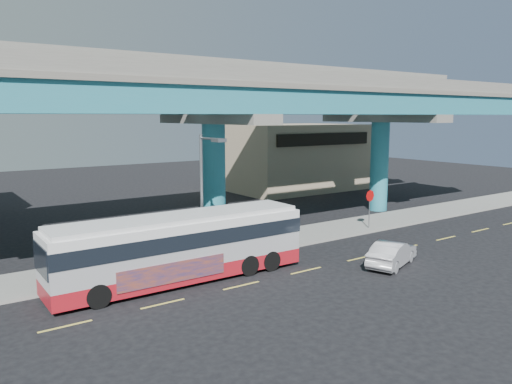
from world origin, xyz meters
TOP-DOWN VIEW (x-y plane):
  - ground at (0.00, 0.00)m, footprint 120.00×120.00m
  - sidewalk at (0.00, 5.50)m, footprint 70.00×4.00m
  - lane_markings at (-0.00, -0.30)m, footprint 58.00×0.12m
  - viaduct at (-0.00, 9.11)m, footprint 52.00×12.40m
  - building_beige at (18.00, 22.98)m, footprint 14.00×10.23m
  - transit_bus at (-5.97, 1.97)m, footprint 12.64×2.78m
  - sedan at (4.30, -2.26)m, footprint 4.13×5.04m
  - parked_car at (-9.37, 5.52)m, footprint 2.19×4.10m
  - street_lamp at (-3.68, 3.47)m, footprint 0.50×2.27m
  - stop_sign at (9.62, 4.18)m, footprint 0.81×0.09m

SIDE VIEW (x-z plane):
  - ground at x=0.00m, z-range 0.00..0.00m
  - lane_markings at x=0.00m, z-range 0.00..0.01m
  - sidewalk at x=0.00m, z-range 0.00..0.15m
  - sedan at x=4.30m, z-range 0.00..1.35m
  - parked_car at x=-9.37m, z-range 0.15..1.46m
  - transit_bus at x=-5.97m, z-range 0.16..3.39m
  - stop_sign at x=9.62m, z-range 0.76..3.45m
  - building_beige at x=18.00m, z-range 0.01..7.01m
  - street_lamp at x=-3.68m, z-range 1.23..8.02m
  - viaduct at x=0.00m, z-range 3.29..14.99m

